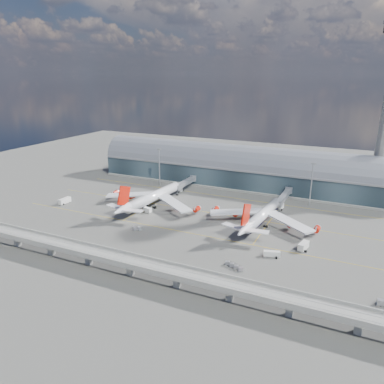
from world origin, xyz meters
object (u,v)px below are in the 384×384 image
at_px(service_truck_1, 148,210).
at_px(floodlight_mast_left, 159,166).
at_px(service_truck_5, 179,189).
at_px(cargo_train_0, 137,229).
at_px(cargo_train_1, 234,266).
at_px(service_truck_4, 280,207).
at_px(airliner_left, 151,198).
at_px(service_truck_2, 272,254).
at_px(floodlight_mast_right, 311,183).
at_px(airliner_right, 262,216).
at_px(service_truck_3, 303,246).
at_px(service_truck_0, 65,201).

bearing_deg(service_truck_1, floodlight_mast_left, 35.33).
distance_m(service_truck_5, cargo_train_0, 66.62).
bearing_deg(cargo_train_1, service_truck_4, -22.93).
relative_size(airliner_left, service_truck_2, 8.94).
relative_size(service_truck_1, service_truck_5, 0.83).
bearing_deg(floodlight_mast_left, service_truck_5, -20.89).
xyz_separation_m(service_truck_2, cargo_train_0, (-66.81, -0.43, -0.42)).
relative_size(floodlight_mast_left, service_truck_2, 3.59).
height_order(floodlight_mast_right, airliner_right, floodlight_mast_right).
height_order(airliner_left, service_truck_3, airliner_left).
relative_size(service_truck_4, cargo_train_1, 0.64).
bearing_deg(airliner_left, floodlight_mast_left, 118.58).
xyz_separation_m(airliner_left, service_truck_3, (88.72, -19.78, -3.86)).
bearing_deg(service_truck_1, cargo_train_1, -108.68).
bearing_deg(cargo_train_1, service_truck_0, 53.42).
height_order(floodlight_mast_right, service_truck_5, floodlight_mast_right).
relative_size(airliner_right, cargo_train_1, 6.78).
distance_m(airliner_right, service_truck_0, 115.55).
bearing_deg(service_truck_1, service_truck_5, 15.68).
relative_size(floodlight_mast_right, service_truck_4, 4.57).
relative_size(service_truck_2, service_truck_3, 0.98).
distance_m(airliner_left, service_truck_4, 73.72).
distance_m(floodlight_mast_left, airliner_right, 92.10).
height_order(service_truck_2, cargo_train_1, service_truck_2).
bearing_deg(floodlight_mast_left, floodlight_mast_right, 0.00).
xyz_separation_m(airliner_left, cargo_train_0, (11.01, -32.52, -4.69)).
distance_m(floodlight_mast_right, service_truck_2, 73.57).
relative_size(service_truck_1, cargo_train_0, 1.00).
bearing_deg(service_truck_3, service_truck_1, -174.94).
xyz_separation_m(floodlight_mast_right, airliner_left, (-82.44, -40.30, -8.07)).
relative_size(service_truck_3, cargo_train_1, 0.83).
height_order(airliner_left, cargo_train_1, airliner_left).
relative_size(service_truck_2, cargo_train_1, 0.81).
bearing_deg(service_truck_2, service_truck_0, 66.03).
relative_size(floodlight_mast_right, service_truck_0, 3.21).
bearing_deg(airliner_left, airliner_right, 5.08).
bearing_deg(service_truck_2, cargo_train_0, 73.18).
bearing_deg(airliner_right, floodlight_mast_left, 159.11).
height_order(floodlight_mast_left, cargo_train_1, floodlight_mast_left).
bearing_deg(service_truck_3, cargo_train_0, -158.49).
bearing_deg(service_truck_0, service_truck_2, -4.42).
bearing_deg(cargo_train_1, service_truck_3, -59.63).
distance_m(floodlight_mast_left, service_truck_3, 122.67).
relative_size(service_truck_2, service_truck_4, 1.27).
bearing_deg(service_truck_2, cargo_train_1, 127.71).
bearing_deg(service_truck_0, cargo_train_0, -12.07).
bearing_deg(floodlight_mast_left, airliner_right, -26.04).
relative_size(airliner_left, service_truck_1, 12.38).
xyz_separation_m(floodlight_mast_left, service_truck_0, (-31.87, -57.27, -11.94)).
xyz_separation_m(service_truck_2, service_truck_3, (10.90, 12.31, 0.41)).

